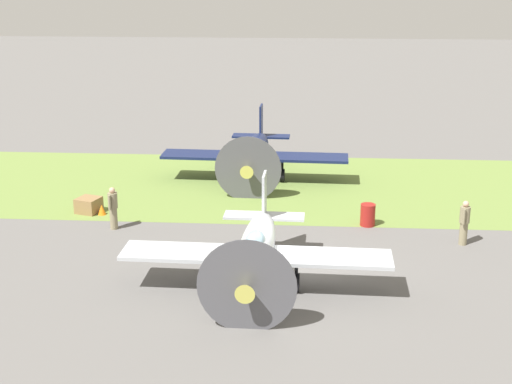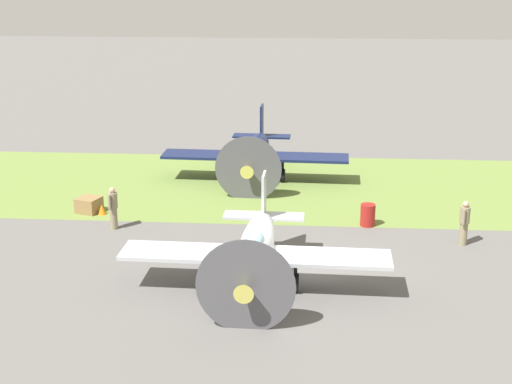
% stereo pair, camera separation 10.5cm
% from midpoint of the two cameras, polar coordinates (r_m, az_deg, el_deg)
% --- Properties ---
extents(ground_plane, '(160.00, 160.00, 0.00)m').
position_cam_midpoint_polar(ground_plane, '(25.63, 3.32, -6.45)').
color(ground_plane, '#605E5B').
extents(grass_verge, '(120.00, 11.00, 0.01)m').
position_cam_midpoint_polar(grass_verge, '(35.56, 3.56, 0.44)').
color(grass_verge, olive).
rests_on(grass_verge, ground).
extents(airplane_lead, '(8.79, 6.98, 3.15)m').
position_cam_midpoint_polar(airplane_lead, '(24.39, -0.09, -4.34)').
color(airplane_lead, '#B2B7BC').
rests_on(airplane_lead, ground).
extents(airplane_wingman, '(9.04, 7.17, 3.23)m').
position_cam_midpoint_polar(airplane_wingman, '(36.32, -0.15, 3.04)').
color(airplane_wingman, '#141E47').
rests_on(airplane_wingman, ground).
extents(ground_crew_chief, '(0.38, 0.62, 1.73)m').
position_cam_midpoint_polar(ground_crew_chief, '(30.21, -10.94, -1.14)').
color(ground_crew_chief, '#847A5B').
rests_on(ground_crew_chief, ground).
extents(ground_crew_mechanic, '(0.38, 0.60, 1.73)m').
position_cam_midpoint_polar(ground_crew_mechanic, '(29.09, 15.49, -2.19)').
color(ground_crew_mechanic, '#847A5B').
rests_on(ground_crew_mechanic, ground).
extents(fuel_drum, '(0.60, 0.60, 0.90)m').
position_cam_midpoint_polar(fuel_drum, '(30.51, 8.41, -1.74)').
color(fuel_drum, maroon).
rests_on(fuel_drum, ground).
extents(supply_crate, '(1.13, 1.13, 0.64)m').
position_cam_midpoint_polar(supply_crate, '(32.59, -12.72, -0.98)').
color(supply_crate, olive).
rests_on(supply_crate, ground).
extents(runway_marker_cone, '(0.36, 0.36, 0.44)m').
position_cam_midpoint_polar(runway_marker_cone, '(32.20, -11.76, -1.32)').
color(runway_marker_cone, orange).
rests_on(runway_marker_cone, ground).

